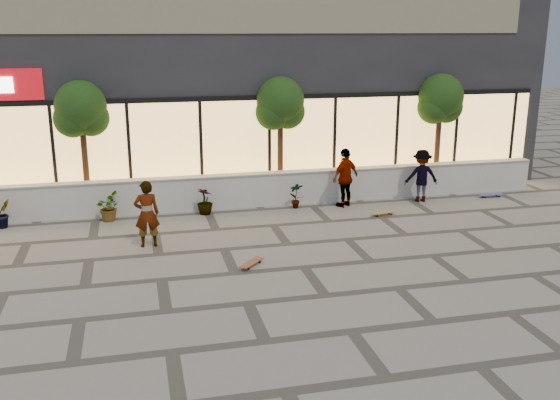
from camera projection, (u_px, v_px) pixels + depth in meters
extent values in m
plane|color=gray|center=(248.00, 303.00, 12.59)|extent=(80.00, 80.00, 0.00)
cube|color=silver|center=(206.00, 193.00, 19.02)|extent=(22.00, 0.35, 1.00)
cube|color=#B2AFA8|center=(205.00, 177.00, 18.88)|extent=(22.00, 0.42, 0.04)
cube|color=#242429|center=(185.00, 59.00, 23.17)|extent=(24.00, 9.00, 8.50)
cube|color=#FCBF65|center=(201.00, 149.00, 19.62)|extent=(23.04, 0.05, 3.00)
cube|color=black|center=(199.00, 99.00, 19.18)|extent=(23.04, 0.08, 0.15)
cube|color=brown|center=(196.00, 6.00, 18.47)|extent=(21.60, 0.05, 1.60)
imported|color=#193510|center=(3.00, 213.00, 17.26)|extent=(0.57, 0.57, 0.81)
imported|color=#193510|center=(108.00, 207.00, 17.88)|extent=(0.68, 0.77, 0.81)
imported|color=#193510|center=(205.00, 201.00, 18.51)|extent=(0.64, 0.64, 0.81)
imported|color=#193510|center=(296.00, 195.00, 19.13)|extent=(0.46, 0.35, 0.81)
cylinder|color=#4B2D1B|center=(85.00, 158.00, 18.60)|extent=(0.18, 0.18, 3.24)
sphere|color=#193510|center=(81.00, 106.00, 18.18)|extent=(1.50, 1.50, 1.50)
sphere|color=#193510|center=(73.00, 119.00, 18.18)|extent=(1.10, 1.10, 1.10)
sphere|color=#193510|center=(91.00, 118.00, 18.38)|extent=(1.10, 1.10, 1.10)
cylinder|color=#4B2D1B|center=(280.00, 149.00, 19.93)|extent=(0.18, 0.18, 3.24)
sphere|color=#193510|center=(280.00, 101.00, 19.52)|extent=(1.50, 1.50, 1.50)
sphere|color=#193510|center=(273.00, 113.00, 19.51)|extent=(1.10, 1.10, 1.10)
sphere|color=#193510|center=(288.00, 112.00, 19.72)|extent=(1.10, 1.10, 1.10)
cylinder|color=#4B2D1B|center=(438.00, 142.00, 21.16)|extent=(0.18, 0.18, 3.24)
sphere|color=#193510|center=(441.00, 96.00, 20.74)|extent=(1.50, 1.50, 1.50)
sphere|color=#193510|center=(434.00, 107.00, 20.74)|extent=(1.10, 1.10, 1.10)
sphere|color=#193510|center=(446.00, 107.00, 20.94)|extent=(1.10, 1.10, 1.10)
imported|color=white|center=(147.00, 214.00, 15.66)|extent=(0.65, 0.44, 1.72)
imported|color=white|center=(345.00, 178.00, 19.19)|extent=(1.15, 0.93, 1.83)
imported|color=maroon|center=(421.00, 176.00, 19.78)|extent=(1.15, 0.76, 1.67)
cube|color=brown|center=(252.00, 262.00, 14.53)|extent=(0.70, 0.74, 0.02)
cylinder|color=black|center=(254.00, 261.00, 14.79)|extent=(0.06, 0.06, 0.06)
cylinder|color=black|center=(260.00, 262.00, 14.73)|extent=(0.06, 0.06, 0.06)
cylinder|color=black|center=(243.00, 268.00, 14.37)|extent=(0.06, 0.06, 0.06)
cylinder|color=black|center=(249.00, 269.00, 14.31)|extent=(0.06, 0.06, 0.06)
cube|color=olive|center=(383.00, 213.00, 18.46)|extent=(0.80, 0.31, 0.02)
cylinder|color=black|center=(389.00, 213.00, 18.62)|extent=(0.06, 0.04, 0.06)
cylinder|color=black|center=(391.00, 214.00, 18.49)|extent=(0.06, 0.04, 0.06)
cylinder|color=black|center=(375.00, 215.00, 18.45)|extent=(0.06, 0.04, 0.06)
cylinder|color=black|center=(377.00, 216.00, 18.32)|extent=(0.06, 0.04, 0.06)
cube|color=#4D4A87|center=(491.00, 194.00, 20.44)|extent=(0.83, 0.22, 0.02)
cylinder|color=black|center=(496.00, 195.00, 20.58)|extent=(0.06, 0.03, 0.06)
cylinder|color=black|center=(499.00, 196.00, 20.45)|extent=(0.06, 0.03, 0.06)
cylinder|color=black|center=(482.00, 196.00, 20.47)|extent=(0.06, 0.03, 0.06)
cylinder|color=black|center=(485.00, 197.00, 20.33)|extent=(0.06, 0.03, 0.06)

